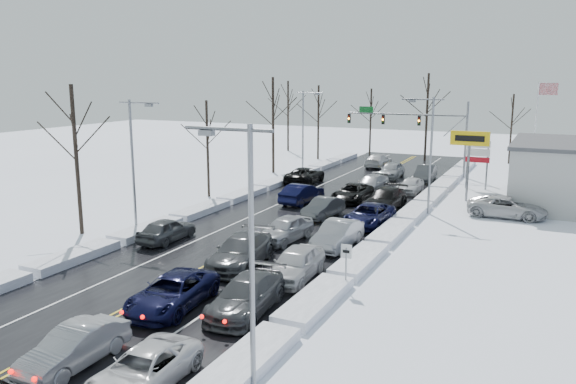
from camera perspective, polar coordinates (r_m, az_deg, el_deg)
The scene contains 43 objects.
ground at distance 38.68m, azimuth -1.57°, elevation -4.07°, with size 160.00×160.00×0.00m, color white.
road_surface at distance 40.40m, azimuth -0.27°, elevation -3.38°, with size 14.00×84.00×0.01m, color black.
snow_bank_left at distance 44.15m, azimuth -9.19°, elevation -2.24°, with size 1.69×72.00×0.51m, color white.
snow_bank_right at distance 37.83m, azimuth 10.18°, elevation -4.61°, with size 1.69×72.00×0.51m, color white.
traffic_signal_mast at distance 62.81m, azimuth 13.12°, elevation 6.73°, with size 13.28×0.39×8.00m.
tires_plus_sign at distance 49.85m, azimuth 17.97°, elevation 4.74°, with size 3.20×0.34×6.00m.
used_vehicles_sign at distance 55.96m, azimuth 18.72°, elevation 3.64°, with size 2.20×0.22×4.65m.
speed_limit_sign at distance 28.04m, azimuth 5.93°, elevation -6.74°, with size 0.55×0.09×2.35m.
flagpole at distance 63.31m, azimuth 24.01°, elevation 6.48°, with size 1.87×1.20×10.00m.
streetlight_se at distance 18.20m, azimuth -4.29°, elevation -4.70°, with size 3.20×0.25×9.00m.
streetlight_ne at distance 44.30m, azimuth 14.09°, elevation 4.59°, with size 3.20×0.25×9.00m.
streetlight_sw at distance 38.95m, azimuth -15.32°, elevation 3.62°, with size 3.20×0.25×9.00m.
streetlight_nw at distance 62.71m, azimuth 1.69°, elevation 6.86°, with size 3.20×0.25×9.00m.
tree_left_b at distance 39.53m, azimuth -20.88°, elevation 5.83°, with size 4.00×4.00×10.00m.
tree_left_c at distance 49.70m, azimuth -8.22°, elevation 6.26°, with size 3.40×3.40×8.50m.
tree_left_d at distance 62.02m, azimuth -1.54°, elevation 8.68°, with size 4.20×4.20×10.50m.
tree_left_e at distance 72.77m, azimuth 3.11°, elevation 8.54°, with size 3.80×3.80×9.50m.
tree_far_a at distance 81.17m, azimuth 0.01°, elevation 9.11°, with size 4.00×4.00×10.00m.
tree_far_b at distance 77.74m, azimuth 8.42°, elevation 8.36°, with size 3.60×3.60×9.00m.
tree_far_c at distance 73.73m, azimuth 14.00°, elevation 9.07°, with size 4.40×4.40×11.00m.
tree_far_d at distance 73.93m, azimuth 21.83°, elevation 7.24°, with size 3.40×3.40×8.50m.
queued_car_1 at distance 22.96m, azimuth -20.75°, elevation -16.17°, with size 1.56×4.46×1.47m, color gray.
queued_car_2 at distance 26.88m, azimuth -11.61°, elevation -11.45°, with size 2.51×5.45×1.51m, color black.
queued_car_3 at distance 32.00m, azimuth -4.78°, elevation -7.47°, with size 2.39×5.89×1.71m, color #424447.
queued_car_4 at distance 36.54m, azimuth -0.27°, elevation -5.00°, with size 1.94×4.82×1.64m, color #9EA0A5.
queued_car_5 at distance 42.72m, azimuth 3.57°, elevation -2.58°, with size 1.56×4.46×1.47m, color #414446.
queued_car_6 at distance 48.49m, azimuth 6.55°, elevation -0.93°, with size 2.47×5.35×1.49m, color black.
queued_car_7 at distance 52.71m, azimuth 8.43°, elevation 0.02°, with size 2.14×5.26×1.53m, color #999AA0.
queued_car_8 at distance 60.36m, azimuth 10.45°, elevation 1.41°, with size 2.03×5.04×1.72m, color #95989C.
queued_car_11 at distance 26.02m, azimuth -4.23°, elevation -12.04°, with size 2.22×5.46×1.58m, color #3D3F42.
queued_car_12 at distance 29.87m, azimuth 0.78°, elevation -8.83°, with size 2.00×4.98×1.70m, color #B9B9BB.
queued_car_13 at distance 35.29m, azimuth 5.03°, elevation -5.65°, with size 1.76×5.06×1.67m, color gray.
queued_car_14 at distance 40.75m, azimuth 8.20°, elevation -3.37°, with size 2.54×5.50×1.53m, color black.
queued_car_15 at distance 45.88m, azimuth 9.79°, elevation -1.74°, with size 2.37×5.83×1.69m, color black.
queued_car_16 at distance 52.73m, azimuth 12.34°, elevation -0.12°, with size 1.72×4.27×1.46m, color silver.
queued_car_17 at distance 59.39m, azimuth 13.77°, elevation 1.10°, with size 1.72×4.92×1.62m, color #3F4244.
oncoming_car_0 at distance 47.50m, azimuth 1.42°, elevation -1.12°, with size 1.76×5.03×1.66m, color black.
oncoming_car_1 at distance 56.54m, azimuth 1.73°, elevation 0.92°, with size 2.67×5.78×1.61m, color black.
oncoming_car_2 at distance 67.68m, azimuth 9.12°, elevation 2.53°, with size 2.19×5.38×1.56m, color silver.
oncoming_car_3 at distance 37.35m, azimuth -12.17°, elevation -4.90°, with size 1.82×4.53×1.54m, color #434648.
parked_car_0 at distance 45.79m, azimuth 21.29°, elevation -2.40°, with size 2.65×5.75×1.60m, color #B9B9BB.
parked_car_1 at distance 49.84m, azimuth 24.77°, elevation -1.59°, with size 2.16×5.32×1.54m, color #44474A.
parked_car_2 at distance 57.31m, azimuth 23.03°, elevation 0.14°, with size 1.93×4.81×1.64m, color black.
Camera 1 is at (17.06, -33.13, 10.38)m, focal length 35.00 mm.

